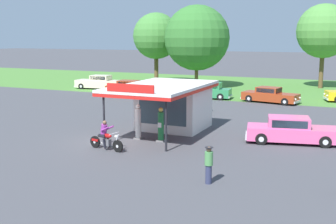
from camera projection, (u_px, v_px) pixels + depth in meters
The scene contains 16 objects.
ground_plane at pixel (109, 142), 24.44m from camera, with size 300.00×300.00×0.00m, color #424247.
grass_verge_strip at pixel (242, 86), 51.39m from camera, with size 120.00×24.00×0.01m, color #477A33.
service_station_kiosk at pixel (171, 102), 27.30m from camera, with size 4.69×7.95×3.50m.
gas_pump_nearside at pixel (138, 123), 24.91m from camera, with size 0.44×0.44×2.07m.
gas_pump_offside at pixel (161, 126), 24.33m from camera, with size 0.44×0.44×1.98m.
motorcycle_with_rider at pixel (106, 138), 22.58m from camera, with size 2.25×0.76×1.58m.
featured_classic_sedan at pixel (291, 131), 24.09m from camera, with size 5.40×2.84×1.48m.
parked_car_back_row_right at pixel (130, 88), 43.70m from camera, with size 5.16×2.39×1.52m.
parked_car_second_row_spare at pixel (270, 96), 38.78m from camera, with size 5.41×2.75×1.41m.
parked_car_back_row_far_right at pixel (206, 91), 41.42m from camera, with size 5.24×2.23×1.58m.
parked_car_back_row_centre_left at pixel (99, 83), 48.91m from camera, with size 5.63×2.38×1.59m.
bystander_strolling_foreground at pixel (209, 164), 17.32m from camera, with size 0.34×0.34×1.56m.
bystander_leaning_by_kiosk at pixel (205, 103), 33.65m from camera, with size 0.34×0.34×1.50m.
tree_oak_right at pixel (196, 39), 49.04m from camera, with size 7.56×7.56×9.58m.
tree_oak_far_right at pixel (157, 37), 54.09m from camera, with size 5.88×5.88×8.98m.
tree_oak_far_left at pixel (324, 32), 48.73m from camera, with size 6.19×6.19×9.67m.
Camera 1 is at (12.80, -20.31, 5.95)m, focal length 45.53 mm.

